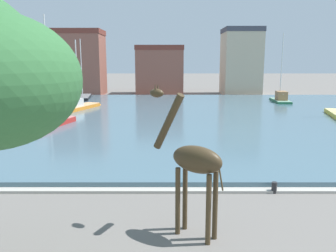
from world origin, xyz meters
TOP-DOWN VIEW (x-y plane):
  - harbor_water at (0.00, 29.59)m, footprint 89.49×40.69m
  - quay_edge_coping at (0.00, 8.99)m, footprint 89.49×0.50m
  - giraffe_statue at (1.67, 5.09)m, footprint 2.56×2.05m
  - sailboat_red at (-9.12, 23.45)m, footprint 3.58×6.92m
  - sailboat_green at (15.90, 40.61)m, footprint 2.22×6.40m
  - sailboat_orange at (-9.29, 33.10)m, footprint 4.39×9.17m
  - sailboat_teal at (-19.53, 42.77)m, footprint 3.58×7.55m
  - sailboat_black at (-11.53, 44.44)m, footprint 2.97×7.74m
  - mooring_bollard at (5.58, 8.84)m, footprint 0.24×0.24m
  - townhouse_wide_warehouse at (-14.52, 53.34)m, footprint 9.11×6.57m
  - townhouse_corner_house at (-0.57, 55.33)m, footprint 8.17×6.53m
  - townhouse_narrow_midrow at (13.35, 54.57)m, footprint 6.29×7.05m

SIDE VIEW (x-z plane):
  - quay_edge_coping at x=0.00m, z-range 0.00..0.12m
  - harbor_water at x=0.00m, z-range 0.00..0.35m
  - mooring_bollard at x=5.58m, z-range 0.00..0.50m
  - sailboat_teal at x=-19.53m, z-range -2.64..3.33m
  - sailboat_black at x=-11.53m, z-range -3.96..4.82m
  - sailboat_red at x=-9.12m, z-range -4.28..5.19m
  - sailboat_orange at x=-9.29m, z-range -3.47..4.55m
  - sailboat_green at x=15.90m, z-range -4.08..5.27m
  - giraffe_statue at x=1.67m, z-range 0.05..5.10m
  - townhouse_corner_house at x=-0.57m, z-range 0.01..8.30m
  - townhouse_wide_warehouse at x=-14.52m, z-range 0.01..10.80m
  - townhouse_narrow_midrow at x=13.35m, z-range 0.01..11.19m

